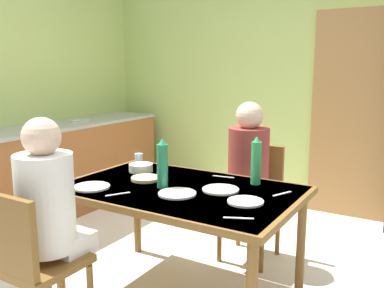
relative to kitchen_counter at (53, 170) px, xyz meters
The scene contains 23 objects.
wall_back 2.48m from the kitchen_counter, 41.00° to the left, with size 4.38×0.10×2.62m, color #AAC065.
wall_left 0.93m from the kitchen_counter, 156.41° to the right, with size 0.10×3.34×2.62m, color #ADC167.
door_wooden 2.99m from the kitchen_counter, 29.51° to the left, with size 0.80×0.05×2.00m, color #9E6F3D.
kitchen_counter is the anchor object (origin of this frame).
dining_table 2.06m from the kitchen_counter, 19.30° to the right, with size 1.46×0.94×0.73m.
chair_near_diner 2.16m from the kitchen_counter, 43.98° to the right, with size 0.40×0.40×0.87m.
chair_far_diner 2.10m from the kitchen_counter, ahead, with size 0.40×0.40×0.87m.
person_near_diner 2.09m from the kitchen_counter, 41.26° to the right, with size 0.30×0.37×0.77m.
person_far_diner 2.12m from the kitchen_counter, ahead, with size 0.30×0.37×0.77m.
water_bottle_green_near 2.37m from the kitchen_counter, ahead, with size 0.06×0.06×0.31m.
water_bottle_green_far 2.03m from the kitchen_counter, 21.57° to the right, with size 0.07×0.07×0.31m.
serving_bowl_center 1.59m from the kitchen_counter, 17.97° to the right, with size 0.17×0.17×0.06m, color silver.
dinner_plate_near_left 1.78m from the kitchen_counter, 33.12° to the right, with size 0.22×0.22×0.01m, color white.
dinner_plate_near_right 2.18m from the kitchen_counter, 21.91° to the right, with size 0.22×0.22×0.01m, color white.
dinner_plate_far_center 2.53m from the kitchen_counter, 16.98° to the right, with size 0.20×0.20×0.01m, color white.
dinner_plate_far_side 2.28m from the kitchen_counter, 15.44° to the right, with size 0.22×0.22×0.01m, color white.
drinking_glass_by_near_diner 1.70m from the kitchen_counter, 38.05° to the right, with size 0.06×0.06×0.09m, color silver.
drinking_glass_by_far_diner 1.46m from the kitchen_counter, 14.88° to the right, with size 0.06×0.06×0.10m, color silver.
bread_plate_sliced 1.79m from the kitchen_counter, 21.38° to the right, with size 0.19×0.19×0.02m, color #DBB77A.
cutlery_knife_near 2.10m from the kitchen_counter, ahead, with size 0.15×0.02×0.00m, color silver.
cutlery_fork_near 1.99m from the kitchen_counter, 29.99° to the right, with size 0.15×0.02×0.00m, color silver.
cutlery_knife_far 2.68m from the kitchen_counter, 21.58° to the right, with size 0.15×0.02×0.00m, color silver.
cutlery_fork_far 2.59m from the kitchen_counter, 10.78° to the right, with size 0.15×0.02×0.00m, color silver.
Camera 1 is at (1.53, -2.08, 1.47)m, focal length 39.32 mm.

